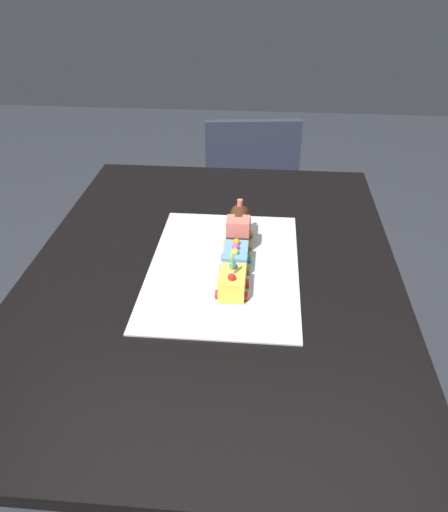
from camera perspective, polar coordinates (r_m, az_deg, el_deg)
ground_plane at (r=1.91m, az=-0.96°, el=-20.13°), size 8.00×8.00×0.00m
dining_table at (r=1.47m, az=-1.18°, el=-4.73°), size 1.40×1.00×0.74m
chair at (r=2.44m, az=2.79°, el=6.72°), size 0.45×0.45×0.86m
cake_board at (r=1.41m, az=0.00°, el=-1.11°), size 0.60×0.40×0.00m
cake_locomotive at (r=1.49m, az=1.62°, el=3.05°), size 0.14×0.08×0.12m
cake_car_hopper_sky_blue at (r=1.38m, az=1.28°, el=-0.16°), size 0.10×0.08×0.07m
cake_car_tanker_lemon at (r=1.29m, az=0.92°, el=-2.96°), size 0.10×0.08×0.07m
birthday_candle at (r=1.25m, az=0.93°, el=-0.56°), size 0.01×0.01×0.05m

